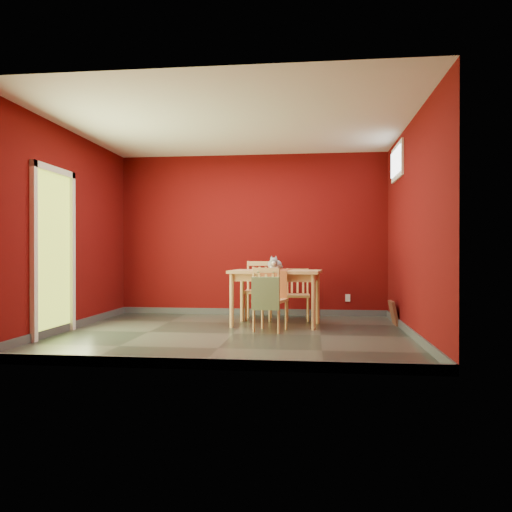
# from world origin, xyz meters

# --- Properties ---
(ground) EXTENTS (4.50, 4.50, 0.00)m
(ground) POSITION_xyz_m (0.00, 0.00, 0.00)
(ground) COLOR #2D342D
(ground) RESTS_ON ground
(room_shell) EXTENTS (4.50, 4.50, 4.50)m
(room_shell) POSITION_xyz_m (0.00, 0.00, 0.05)
(room_shell) COLOR #540808
(room_shell) RESTS_ON ground
(doorway) EXTENTS (0.06, 1.01, 2.13)m
(doorway) POSITION_xyz_m (-2.23, -0.40, 1.12)
(doorway) COLOR #B7D838
(doorway) RESTS_ON ground
(window) EXTENTS (0.05, 0.90, 0.50)m
(window) POSITION_xyz_m (2.23, 1.00, 2.35)
(window) COLOR white
(window) RESTS_ON room_shell
(outlet_plate) EXTENTS (0.08, 0.02, 0.12)m
(outlet_plate) POSITION_xyz_m (1.60, 1.99, 0.30)
(outlet_plate) COLOR silver
(outlet_plate) RESTS_ON room_shell
(dining_table) EXTENTS (1.34, 0.86, 0.79)m
(dining_table) POSITION_xyz_m (0.50, 0.78, 0.70)
(dining_table) COLOR tan
(dining_table) RESTS_ON ground
(table_runner) EXTENTS (0.45, 0.81, 0.39)m
(table_runner) POSITION_xyz_m (0.50, 0.65, 0.73)
(table_runner) COLOR #AD542C
(table_runner) RESTS_ON dining_table
(chair_far_left) EXTENTS (0.44, 0.44, 0.91)m
(chair_far_left) POSITION_xyz_m (0.18, 1.42, 0.47)
(chair_far_left) COLOR tan
(chair_far_left) RESTS_ON ground
(chair_far_right) EXTENTS (0.39, 0.39, 0.80)m
(chair_far_right) POSITION_xyz_m (0.79, 1.42, 0.41)
(chair_far_right) COLOR tan
(chair_far_right) RESTS_ON ground
(chair_near) EXTENTS (0.48, 0.48, 0.85)m
(chair_near) POSITION_xyz_m (0.45, 0.23, 0.44)
(chair_near) COLOR tan
(chair_near) RESTS_ON ground
(tote_bag) EXTENTS (0.36, 0.20, 0.49)m
(tote_bag) POSITION_xyz_m (0.42, 0.02, 0.52)
(tote_bag) COLOR #7EA167
(tote_bag) RESTS_ON chair_near
(cat) EXTENTS (0.24, 0.44, 0.21)m
(cat) POSITION_xyz_m (0.49, 0.74, 0.90)
(cat) COLOR slate
(cat) RESTS_ON table_runner
(picture_frame) EXTENTS (0.12, 0.35, 0.35)m
(picture_frame) POSITION_xyz_m (2.19, 1.04, 0.17)
(picture_frame) COLOR brown
(picture_frame) RESTS_ON ground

